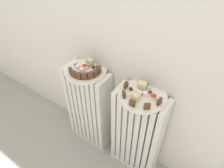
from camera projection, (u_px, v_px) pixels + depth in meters
name	position (u px, v px, depth m)	size (l,w,h in m)	color
radiator_left	(90.00, 108.00, 1.42)	(0.31, 0.14, 0.64)	silver
radiator_right	(137.00, 133.00, 1.26)	(0.31, 0.14, 0.64)	silver
plate_left	(86.00, 71.00, 1.20)	(0.26, 0.26, 0.01)	silver
plate_right	(142.00, 95.00, 1.04)	(0.26, 0.26, 0.01)	silver
dark_cake_slice_left_0	(71.00, 71.00, 1.15)	(0.03, 0.02, 0.04)	#56351E
dark_cake_slice_left_1	(74.00, 74.00, 1.14)	(0.03, 0.02, 0.04)	#56351E
dark_cake_slice_left_2	(79.00, 76.00, 1.12)	(0.03, 0.02, 0.04)	#56351E
dark_cake_slice_left_3	(84.00, 76.00, 1.12)	(0.03, 0.02, 0.04)	#56351E
dark_cake_slice_left_4	(90.00, 76.00, 1.12)	(0.03, 0.02, 0.04)	#56351E
dark_cake_slice_left_5	(95.00, 74.00, 1.14)	(0.03, 0.02, 0.04)	#56351E
dark_cake_slice_left_6	(99.00, 71.00, 1.16)	(0.03, 0.02, 0.04)	#56351E
marble_cake_slice_left_0	(90.00, 63.00, 1.22)	(0.04, 0.03, 0.05)	beige
turkish_delight_left_0	(78.00, 67.00, 1.20)	(0.02, 0.02, 0.02)	white
turkish_delight_left_1	(84.00, 65.00, 1.22)	(0.02, 0.02, 0.02)	white
turkish_delight_left_2	(82.00, 70.00, 1.18)	(0.02, 0.02, 0.02)	white
medjool_date_left_0	(94.00, 67.00, 1.21)	(0.03, 0.02, 0.02)	#3D1E0F
medjool_date_left_1	(93.00, 72.00, 1.17)	(0.03, 0.01, 0.02)	#3D1E0F
medjool_date_left_2	(98.00, 67.00, 1.21)	(0.03, 0.01, 0.01)	#3D1E0F
medjool_date_left_3	(76.00, 65.00, 1.23)	(0.03, 0.01, 0.02)	#3D1E0F
jam_bowl_left	(85.00, 67.00, 1.20)	(0.04, 0.04, 0.03)	white
dark_cake_slice_right_0	(126.00, 85.00, 1.07)	(0.03, 0.01, 0.04)	#56351E
dark_cake_slice_right_1	(124.00, 94.00, 1.01)	(0.03, 0.01, 0.04)	#56351E
dark_cake_slice_right_2	(132.00, 103.00, 0.97)	(0.03, 0.01, 0.04)	#56351E
dark_cake_slice_right_3	(147.00, 106.00, 0.95)	(0.03, 0.01, 0.04)	#56351E
dark_cake_slice_right_4	(160.00, 102.00, 0.98)	(0.03, 0.01, 0.04)	#56351E
marble_cake_slice_right_0	(142.00, 86.00, 1.05)	(0.05, 0.04, 0.05)	beige
marble_cake_slice_right_1	(135.00, 97.00, 1.00)	(0.04, 0.03, 0.04)	beige
turkish_delight_right_0	(149.00, 88.00, 1.07)	(0.02, 0.02, 0.02)	white
turkish_delight_right_1	(137.00, 91.00, 1.05)	(0.02, 0.02, 0.02)	white
turkish_delight_right_2	(140.00, 93.00, 1.03)	(0.02, 0.02, 0.02)	white
turkish_delight_right_3	(145.00, 94.00, 1.02)	(0.02, 0.02, 0.02)	white
medjool_date_right_0	(147.00, 85.00, 1.09)	(0.02, 0.02, 0.02)	#3D1E0F
medjool_date_right_1	(131.00, 89.00, 1.06)	(0.02, 0.02, 0.02)	#3D1E0F
medjool_date_right_2	(150.00, 92.00, 1.04)	(0.03, 0.02, 0.02)	#3D1E0F
jam_bowl_right	(153.00, 97.00, 1.01)	(0.04, 0.04, 0.02)	white
fork	(86.00, 74.00, 1.17)	(0.06, 0.10, 0.00)	#B7B7BC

